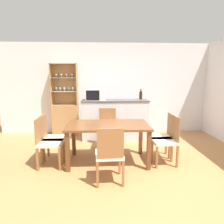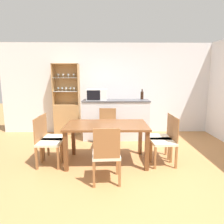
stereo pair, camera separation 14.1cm
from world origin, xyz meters
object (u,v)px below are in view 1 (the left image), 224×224
dining_chair_side_right_far (162,136)px  wine_bottle (141,95)px  microwave (96,95)px  dining_table (108,129)px  dining_chair_side_left_far (52,138)px  dining_chair_head_far (107,129)px  dining_chair_head_near (110,154)px  display_cabinet (66,114)px  dining_chair_side_right_near (166,140)px  dining_chair_side_left_near (48,142)px

dining_chair_side_right_far → wine_bottle: size_ratio=3.36×
microwave → dining_table: bearing=-79.8°
dining_chair_side_left_far → microwave: 1.72m
dining_chair_side_right_far → microwave: size_ratio=1.77×
wine_bottle → dining_chair_head_far: bearing=-136.7°
dining_table → wine_bottle: bearing=60.5°
dining_chair_head_near → dining_chair_head_far: same height
display_cabinet → dining_chair_head_far: size_ratio=2.19×
microwave → wine_bottle: (1.19, 0.17, -0.03)m
display_cabinet → dining_chair_head_near: bearing=-67.3°
dining_chair_head_far → dining_chair_side_left_far: bearing=34.1°
dining_chair_side_right_far → microwave: (-1.35, 1.34, 0.71)m
dining_chair_side_right_near → display_cabinet: bearing=44.3°
microwave → dining_chair_side_left_near: bearing=-117.3°
microwave → wine_bottle: 1.20m
dining_chair_side_left_near → microwave: 1.93m
dining_table → microwave: (-0.26, 1.47, 0.52)m
dining_chair_side_right_far → dining_chair_head_far: 1.26m
display_cabinet → dining_chair_side_left_near: bearing=-88.5°
dining_chair_side_left_near → wine_bottle: wine_bottle is taller
dining_chair_head_far → wine_bottle: size_ratio=3.36×
dining_chair_side_left_far → dining_chair_side_left_near: (-0.00, -0.26, 0.00)m
dining_chair_side_left_far → dining_chair_head_far: 1.26m
display_cabinet → dining_chair_side_right_far: display_cabinet is taller
dining_chair_head_far → wine_bottle: (0.92, 0.87, 0.68)m
dining_chair_side_left_near → dining_chair_head_far: 1.41m
dining_chair_head_near → dining_chair_side_right_far: same height
dining_chair_side_left_near → dining_chair_side_right_near: bearing=90.5°
dining_table → dining_chair_side_right_near: dining_chair_side_right_near is taller
dining_chair_side_right_far → wine_bottle: wine_bottle is taller
dining_chair_side_right_far → microwave: microwave is taller
dining_chair_side_right_near → dining_chair_head_far: same height
dining_chair_head_near → dining_chair_side_right_far: (1.08, 0.89, 0.00)m
dining_table → dining_chair_side_right_far: (1.09, 0.13, -0.19)m
dining_chair_head_far → wine_bottle: bearing=-132.6°
dining_chair_head_near → wine_bottle: 2.66m
display_cabinet → dining_chair_head_near: size_ratio=2.19×
microwave → dining_chair_side_right_far: bearing=-44.7°
display_cabinet → dining_chair_side_right_far: bearing=-39.4°
microwave → wine_bottle: size_ratio=1.90×
dining_chair_side_right_far → dining_chair_side_right_near: size_ratio=1.00×
dining_table → wine_bottle: (0.93, 1.63, 0.49)m
display_cabinet → dining_table: 2.27m
display_cabinet → dining_chair_side_left_far: bearing=-88.3°
dining_table → dining_chair_side_left_far: 1.11m
dining_table → dining_chair_side_right_near: size_ratio=1.69×
dining_chair_side_right_near → microwave: microwave is taller
dining_chair_side_left_far → dining_chair_head_far: (1.09, 0.63, 0.00)m
dining_chair_head_near → microwave: (-0.27, 2.23, 0.71)m
dining_chair_side_right_far → dining_table: bearing=98.2°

